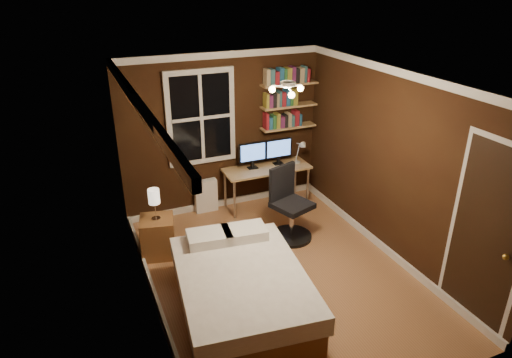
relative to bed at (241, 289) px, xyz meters
name	(u,v)px	position (x,y,z in m)	size (l,w,h in m)	color
floor	(279,273)	(0.69, 0.43, -0.28)	(4.20, 4.20, 0.00)	#8E5E38
wall_back	(223,133)	(0.69, 2.53, 0.97)	(3.20, 0.04, 2.50)	black
wall_left	(144,211)	(-0.91, 0.43, 0.97)	(0.04, 4.20, 2.50)	black
wall_right	(392,165)	(2.29, 0.43, 0.97)	(0.04, 4.20, 2.50)	black
ceiling	(284,80)	(0.69, 0.43, 2.22)	(3.20, 4.20, 0.02)	white
window	(201,118)	(0.34, 2.50, 1.27)	(1.06, 0.06, 1.46)	silver
door	(485,239)	(2.28, -1.12, 0.75)	(0.03, 0.82, 2.05)	black
door_knob	(506,257)	(2.24, -1.42, 0.72)	(0.06, 0.06, 0.06)	gold
ceiling_fixture	(288,91)	(0.69, 0.33, 2.12)	(0.44, 0.44, 0.18)	beige
bookshelf_lower	(288,127)	(1.77, 2.41, 0.97)	(0.92, 0.22, 0.03)	#A78351
books_row_lower	(288,119)	(1.77, 2.41, 1.10)	(0.60, 0.16, 0.23)	maroon
bookshelf_middle	(289,106)	(1.77, 2.41, 1.32)	(0.92, 0.22, 0.03)	#A78351
books_row_middle	(289,98)	(1.77, 2.41, 1.45)	(0.54, 0.16, 0.23)	#1C537E
bookshelf_upper	(289,84)	(1.77, 2.41, 1.67)	(0.92, 0.22, 0.03)	#A78351
books_row_upper	(290,76)	(1.77, 2.41, 1.80)	(0.66, 0.16, 0.23)	#29602B
bed	(241,289)	(0.00, 0.00, 0.00)	(1.58, 2.05, 0.65)	brown
nightstand	(158,237)	(-0.64, 1.48, 0.00)	(0.44, 0.44, 0.55)	brown
bedside_lamp	(155,204)	(-0.64, 1.48, 0.49)	(0.15, 0.15, 0.43)	beige
radiator	(206,196)	(0.33, 2.43, -0.01)	(0.36, 0.13, 0.54)	silver
desk	(267,171)	(1.32, 2.25, 0.33)	(1.41, 0.53, 0.67)	#A78351
monitor_left	(253,155)	(1.10, 2.32, 0.61)	(0.46, 0.12, 0.44)	black
monitor_right	(278,151)	(1.56, 2.32, 0.61)	(0.46, 0.12, 0.44)	black
desk_lamp	(300,152)	(1.87, 2.16, 0.61)	(0.14, 0.32, 0.44)	silver
office_chair	(289,211)	(1.21, 1.20, 0.15)	(0.62, 0.62, 1.08)	black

